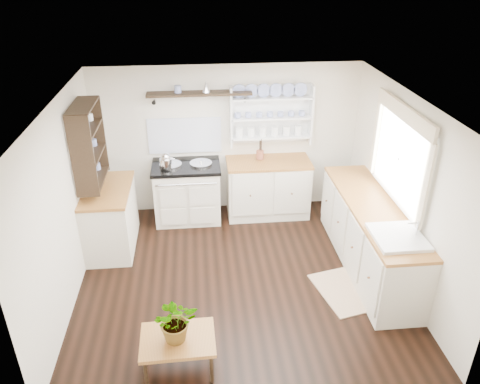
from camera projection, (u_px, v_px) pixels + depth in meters
name	position (u px, v px, depth m)	size (l,w,h in m)	color
floor	(239.00, 277.00, 6.01)	(4.00, 3.80, 0.01)	black
wall_back	(227.00, 140.00, 7.16)	(4.00, 0.02, 2.30)	beige
wall_right	(404.00, 190.00, 5.66)	(0.02, 3.80, 2.30)	beige
wall_left	(64.00, 206.00, 5.31)	(0.02, 3.80, 2.30)	beige
ceiling	(239.00, 103.00, 4.95)	(4.00, 3.80, 0.01)	white
window	(400.00, 154.00, 5.59)	(0.08, 1.55, 1.22)	white
aga_cooker	(187.00, 192.00, 7.13)	(1.01, 0.70, 0.94)	beige
back_cabinets	(268.00, 187.00, 7.27)	(1.27, 0.63, 0.90)	beige
right_cabinets	(369.00, 235.00, 6.04)	(0.62, 2.43, 0.90)	beige
belfast_sink	(396.00, 246.00, 5.22)	(0.55, 0.60, 0.45)	white
left_cabinets	(111.00, 217.00, 6.45)	(0.62, 1.13, 0.90)	beige
plate_rack	(270.00, 114.00, 7.00)	(1.20, 0.22, 0.90)	white
high_shelf	(199.00, 94.00, 6.67)	(1.50, 0.29, 0.16)	black
left_shelving	(88.00, 144.00, 5.93)	(0.28, 0.80, 1.05)	black
kettle	(166.00, 161.00, 6.73)	(0.18, 0.18, 0.22)	silver
utensil_crock	(260.00, 155.00, 7.09)	(0.11, 0.11, 0.13)	brown
center_table	(178.00, 342.00, 4.55)	(0.73, 0.53, 0.39)	brown
potted_plant	(176.00, 320.00, 4.43)	(0.41, 0.36, 0.46)	#3F7233
floor_rug	(343.00, 291.00, 5.74)	(0.55, 0.85, 0.02)	#997259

